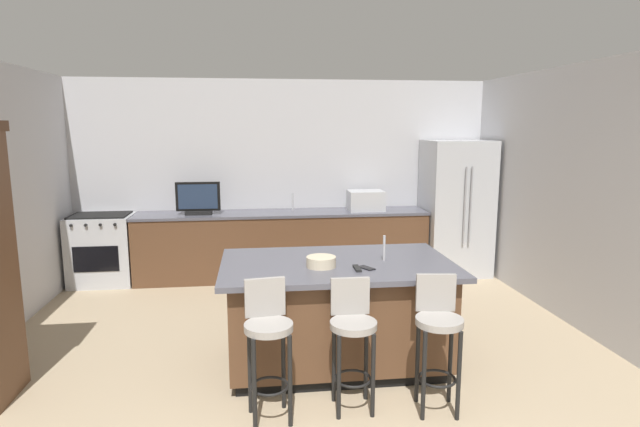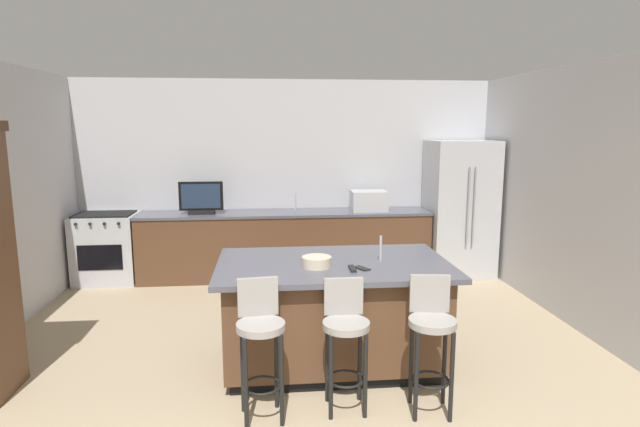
{
  "view_description": "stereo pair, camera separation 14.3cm",
  "coord_description": "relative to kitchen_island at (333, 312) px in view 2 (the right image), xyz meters",
  "views": [
    {
      "loc": [
        -0.39,
        -2.15,
        2.06
      ],
      "look_at": [
        0.3,
        3.32,
        1.11
      ],
      "focal_mm": 28.93,
      "sensor_mm": 36.0,
      "label": 1
    },
    {
      "loc": [
        -0.25,
        -2.17,
        2.06
      ],
      "look_at": [
        0.3,
        3.32,
        1.11
      ],
      "focal_mm": 28.93,
      "sensor_mm": 36.0,
      "label": 2
    }
  ],
  "objects": [
    {
      "name": "kitchen_island",
      "position": [
        0.0,
        0.0,
        0.0
      ],
      "size": [
        1.96,
        1.2,
        0.91
      ],
      "color": "black",
      "rests_on": "ground_plane"
    },
    {
      "name": "wall_back",
      "position": [
        -0.28,
        3.05,
        0.87
      ],
      "size": [
        6.21,
        0.12,
        2.68
      ],
      "primitive_type": "cube",
      "color": "#BCBCC1",
      "rests_on": "ground_plane"
    },
    {
      "name": "range_oven",
      "position": [
        -2.69,
        2.67,
        -0.01
      ],
      "size": [
        0.79,
        0.63,
        0.93
      ],
      "color": "#B7BABF",
      "rests_on": "ground_plane"
    },
    {
      "name": "counter_back",
      "position": [
        -0.32,
        2.67,
        -0.01
      ],
      "size": [
        3.93,
        0.62,
        0.91
      ],
      "color": "brown",
      "rests_on": "ground_plane"
    },
    {
      "name": "sink_faucet_island",
      "position": [
        0.41,
        -0.0,
        0.56
      ],
      "size": [
        0.02,
        0.02,
        0.22
      ],
      "primitive_type": "cylinder",
      "color": "#B2B2B7",
      "rests_on": "kitchen_island"
    },
    {
      "name": "tv_monitor",
      "position": [
        -1.43,
        2.62,
        0.64
      ],
      "size": [
        0.57,
        0.16,
        0.43
      ],
      "color": "black",
      "rests_on": "counter_back"
    },
    {
      "name": "tv_remote",
      "position": [
        0.12,
        -0.25,
        0.46
      ],
      "size": [
        0.04,
        0.17,
        0.02
      ],
      "primitive_type": "cube",
      "rotation": [
        0.0,
        0.0,
        0.0
      ],
      "color": "black",
      "rests_on": "kitchen_island"
    },
    {
      "name": "bar_stool_left",
      "position": [
        -0.61,
        -0.78,
        0.13
      ],
      "size": [
        0.34,
        0.36,
        0.99
      ],
      "rotation": [
        0.0,
        0.0,
        0.13
      ],
      "color": "gray",
      "rests_on": "ground_plane"
    },
    {
      "name": "bar_stool_right",
      "position": [
        0.61,
        -0.81,
        0.13
      ],
      "size": [
        0.34,
        0.36,
        0.99
      ],
      "rotation": [
        0.0,
        0.0,
        -0.13
      ],
      "color": "gray",
      "rests_on": "ground_plane"
    },
    {
      "name": "fruit_bowl",
      "position": [
        -0.16,
        -0.13,
        0.49
      ],
      "size": [
        0.24,
        0.24,
        0.09
      ],
      "primitive_type": "cylinder",
      "color": "beige",
      "rests_on": "kitchen_island"
    },
    {
      "name": "cell_phone",
      "position": [
        0.2,
        -0.22,
        0.45
      ],
      "size": [
        0.14,
        0.16,
        0.01
      ],
      "primitive_type": "cube",
      "rotation": [
        0.0,
        0.0,
        0.53
      ],
      "color": "black",
      "rests_on": "kitchen_island"
    },
    {
      "name": "sink_faucet_back",
      "position": [
        -0.18,
        2.77,
        0.56
      ],
      "size": [
        0.02,
        0.02,
        0.24
      ],
      "primitive_type": "cylinder",
      "color": "#B2B2B7",
      "rests_on": "counter_back"
    },
    {
      "name": "bar_stool_center",
      "position": [
        0.0,
        -0.71,
        0.1
      ],
      "size": [
        0.34,
        0.34,
        0.95
      ],
      "rotation": [
        0.0,
        0.0,
        -0.01
      ],
      "color": "gray",
      "rests_on": "ground_plane"
    },
    {
      "name": "refrigerator",
      "position": [
        2.08,
        2.6,
        0.46
      ],
      "size": [
        0.86,
        0.79,
        1.86
      ],
      "color": "#B7BABF",
      "rests_on": "ground_plane"
    },
    {
      "name": "wall_right",
      "position": [
        2.62,
        0.5,
        0.87
      ],
      "size": [
        0.12,
        5.49,
        2.68
      ],
      "primitive_type": "cube",
      "color": "#BCBCC1",
      "rests_on": "ground_plane"
    },
    {
      "name": "microwave",
      "position": [
        0.82,
        2.67,
        0.57
      ],
      "size": [
        0.48,
        0.36,
        0.27
      ],
      "primitive_type": "cube",
      "color": "#B7BABF",
      "rests_on": "counter_back"
    }
  ]
}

